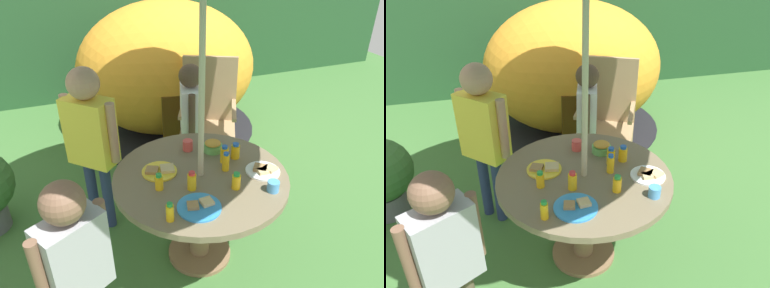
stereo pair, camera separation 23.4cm
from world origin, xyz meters
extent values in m
cube|color=#3D6B33|center=(0.00, 0.00, -0.01)|extent=(10.00, 10.00, 0.02)
cube|color=#234C28|center=(0.00, 3.52, 0.91)|extent=(9.00, 0.70, 1.81)
cylinder|color=brown|center=(0.00, 0.00, 0.01)|extent=(0.44, 0.44, 0.03)
cylinder|color=brown|center=(0.00, 0.00, 0.32)|extent=(0.14, 0.14, 0.65)
cylinder|color=#75664C|center=(0.00, 0.00, 0.67)|extent=(1.10, 1.10, 0.04)
cylinder|color=#B7AD8C|center=(0.00, 0.00, 1.18)|extent=(0.04, 0.04, 2.36)
cylinder|color=tan|center=(0.15, 0.81, 0.23)|extent=(0.04, 0.04, 0.45)
cylinder|color=tan|center=(0.55, 0.62, 0.23)|extent=(0.04, 0.04, 0.45)
cylinder|color=tan|center=(0.33, 1.18, 0.23)|extent=(0.04, 0.04, 0.45)
cylinder|color=tan|center=(0.73, 0.99, 0.23)|extent=(0.04, 0.04, 0.45)
cube|color=tan|center=(0.44, 0.90, 0.47)|extent=(0.63, 0.61, 0.04)
cube|color=tan|center=(0.53, 1.08, 0.79)|extent=(0.45, 0.24, 0.60)
cube|color=tan|center=(0.24, 1.00, 0.69)|extent=(0.23, 0.42, 0.03)
cube|color=tan|center=(0.64, 0.80, 0.69)|extent=(0.23, 0.42, 0.03)
ellipsoid|color=orange|center=(0.42, 2.02, 0.71)|extent=(2.01, 1.72, 1.42)
cylinder|color=black|center=(0.42, 2.02, 0.01)|extent=(2.06, 2.06, 0.01)
cube|color=#4B310D|center=(0.39, 1.21, 0.39)|extent=(0.55, 0.05, 0.64)
cylinder|color=brown|center=(0.27, 0.91, 0.25)|extent=(0.07, 0.07, 0.50)
cylinder|color=brown|center=(0.24, 0.79, 0.25)|extent=(0.07, 0.07, 0.50)
cube|color=white|center=(0.25, 0.85, 0.72)|extent=(0.24, 0.32, 0.42)
cylinder|color=#4C3828|center=(0.30, 1.01, 0.74)|extent=(0.05, 0.05, 0.38)
cylinder|color=#4C3828|center=(0.21, 0.69, 0.74)|extent=(0.05, 0.05, 0.38)
sphere|color=#4C3828|center=(0.25, 0.85, 1.02)|extent=(0.19, 0.19, 0.19)
cylinder|color=navy|center=(-0.64, 0.63, 0.29)|extent=(0.08, 0.08, 0.57)
cylinder|color=navy|center=(-0.54, 0.53, 0.29)|extent=(0.08, 0.08, 0.57)
cube|color=yellow|center=(-0.59, 0.58, 0.82)|extent=(0.36, 0.36, 0.49)
cylinder|color=tan|center=(-0.72, 0.71, 0.84)|extent=(0.06, 0.06, 0.44)
cylinder|color=tan|center=(-0.45, 0.45, 0.84)|extent=(0.06, 0.06, 0.44)
sphere|color=tan|center=(-0.59, 0.58, 1.17)|extent=(0.22, 0.22, 0.22)
cube|color=#99999E|center=(-0.80, -0.46, 0.73)|extent=(0.34, 0.29, 0.43)
cylinder|color=brown|center=(-0.95, -0.54, 0.75)|extent=(0.06, 0.06, 0.39)
cylinder|color=brown|center=(-0.66, -0.37, 0.75)|extent=(0.06, 0.06, 0.39)
sphere|color=brown|center=(-0.80, -0.46, 1.04)|extent=(0.19, 0.19, 0.19)
cylinder|color=#66B259|center=(0.19, 0.24, 0.71)|extent=(0.13, 0.13, 0.05)
ellipsoid|color=gold|center=(0.19, 0.24, 0.75)|extent=(0.11, 0.11, 0.03)
cylinder|color=#338CD8|center=(-0.13, -0.30, 0.69)|extent=(0.25, 0.25, 0.01)
cube|color=tan|center=(-0.08, -0.29, 0.71)|extent=(0.07, 0.07, 0.02)
cube|color=#9E7547|center=(-0.16, -0.29, 0.71)|extent=(0.08, 0.08, 0.02)
cylinder|color=yellow|center=(-0.23, 0.12, 0.69)|extent=(0.22, 0.22, 0.01)
cube|color=tan|center=(-0.18, 0.11, 0.71)|extent=(0.10, 0.10, 0.02)
cube|color=#9E7547|center=(-0.28, 0.12, 0.71)|extent=(0.10, 0.10, 0.02)
cylinder|color=white|center=(0.38, -0.11, 0.69)|extent=(0.22, 0.22, 0.01)
cube|color=tan|center=(0.43, -0.12, 0.71)|extent=(0.10, 0.10, 0.02)
cube|color=#9E7547|center=(0.37, -0.10, 0.71)|extent=(0.11, 0.11, 0.02)
cube|color=tan|center=(0.37, -0.14, 0.71)|extent=(0.07, 0.07, 0.02)
cylinder|color=yellow|center=(0.17, -0.01, 0.74)|extent=(0.05, 0.05, 0.11)
cylinder|color=blue|center=(0.17, -0.01, 0.81)|extent=(0.03, 0.03, 0.02)
cylinder|color=yellow|center=(-0.28, -0.05, 0.73)|extent=(0.05, 0.05, 0.09)
cylinder|color=green|center=(-0.28, -0.05, 0.78)|extent=(0.03, 0.03, 0.02)
cylinder|color=yellow|center=(0.20, 0.08, 0.74)|extent=(0.05, 0.05, 0.11)
cylinder|color=blue|center=(0.20, 0.08, 0.80)|extent=(0.04, 0.04, 0.02)
cylinder|color=yellow|center=(-0.10, -0.12, 0.74)|extent=(0.05, 0.05, 0.10)
cylinder|color=red|center=(-0.10, -0.12, 0.80)|extent=(0.04, 0.04, 0.02)
cylinder|color=yellow|center=(-0.31, -0.33, 0.73)|extent=(0.04, 0.04, 0.10)
cylinder|color=green|center=(-0.31, -0.33, 0.79)|extent=(0.03, 0.03, 0.02)
cylinder|color=yellow|center=(0.29, 0.10, 0.73)|extent=(0.06, 0.06, 0.09)
cylinder|color=blue|center=(0.29, 0.10, 0.79)|extent=(0.04, 0.04, 0.02)
cylinder|color=yellow|center=(0.14, -0.21, 0.73)|extent=(0.05, 0.05, 0.09)
cylinder|color=green|center=(0.14, -0.21, 0.79)|extent=(0.04, 0.04, 0.02)
cylinder|color=#E04C47|center=(0.03, 0.31, 0.72)|extent=(0.07, 0.07, 0.07)
cylinder|color=#4C99D8|center=(0.33, -0.31, 0.72)|extent=(0.07, 0.07, 0.07)
camera|label=1|loc=(-0.73, -1.76, 2.01)|focal=34.37mm
camera|label=2|loc=(-0.51, -1.83, 2.01)|focal=34.37mm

